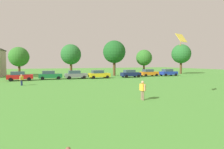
{
  "coord_description": "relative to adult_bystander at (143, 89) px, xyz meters",
  "views": [
    {
      "loc": [
        -1.47,
        -0.71,
        3.27
      ],
      "look_at": [
        3.15,
        11.15,
        2.48
      ],
      "focal_mm": 30.81,
      "sensor_mm": 36.0,
      "label": 1
    }
  ],
  "objects": [
    {
      "name": "parked_car_orange_5",
      "position": [
        16.18,
        24.7,
        -0.15
      ],
      "size": [
        4.3,
        2.02,
        1.68
      ],
      "color": "orange",
      "rests_on": "ground"
    },
    {
      "name": "adult_bystander",
      "position": [
        0.0,
        0.0,
        0.0
      ],
      "size": [
        0.33,
        0.81,
        1.7
      ],
      "rotation": [
        0.0,
        0.0,
        1.6
      ],
      "color": "#8C7259",
      "rests_on": "ground"
    },
    {
      "name": "tree_right",
      "position": [
        18.62,
        31.08,
        3.54
      ],
      "size": [
        4.32,
        4.32,
        6.74
      ],
      "color": "brown",
      "rests_on": "ground"
    },
    {
      "name": "parked_car_blue_6",
      "position": [
        21.36,
        24.18,
        -0.15
      ],
      "size": [
        4.3,
        2.02,
        1.68
      ],
      "color": "#1E38AD",
      "rests_on": "ground"
    },
    {
      "name": "kite",
      "position": [
        4.27,
        0.23,
        4.54
      ],
      "size": [
        1.4,
        0.98,
        1.15
      ],
      "color": "yellow"
    },
    {
      "name": "bystander_near_trees",
      "position": [
        -10.62,
        15.56,
        -0.06
      ],
      "size": [
        0.48,
        0.7,
        1.59
      ],
      "rotation": [
        0.0,
        0.0,
        1.14
      ],
      "color": "navy",
      "rests_on": "ground"
    },
    {
      "name": "parked_car_navy_4",
      "position": [
        10.55,
        23.25,
        -0.15
      ],
      "size": [
        4.3,
        2.02,
        1.68
      ],
      "color": "#141E4C",
      "rests_on": "ground"
    },
    {
      "name": "parked_car_gray_2",
      "position": [
        -1.37,
        23.94,
        -0.15
      ],
      "size": [
        4.3,
        2.02,
        1.68
      ],
      "color": "slate",
      "rests_on": "ground"
    },
    {
      "name": "tree_center_left",
      "position": [
        -0.73,
        33.19,
        4.22
      ],
      "size": [
        4.97,
        4.97,
        7.75
      ],
      "color": "brown",
      "rests_on": "ground"
    },
    {
      "name": "ground_plane",
      "position": [
        -7.03,
        16.24,
        -1.01
      ],
      "size": [
        160.0,
        160.0,
        0.0
      ],
      "primitive_type": "plane",
      "color": "#4C9338"
    },
    {
      "name": "parked_car_red_0",
      "position": [
        -11.47,
        23.57,
        -0.15
      ],
      "size": [
        4.3,
        2.02,
        1.68
      ],
      "color": "red",
      "rests_on": "ground"
    },
    {
      "name": "parked_car_green_1",
      "position": [
        -6.26,
        24.34,
        -0.15
      ],
      "size": [
        4.3,
        2.02,
        1.68
      ],
      "color": "#196B38",
      "rests_on": "ground"
    },
    {
      "name": "tree_center_right",
      "position": [
        9.35,
        29.75,
        4.87
      ],
      "size": [
        5.59,
        5.59,
        8.71
      ],
      "color": "brown",
      "rests_on": "ground"
    },
    {
      "name": "tree_left",
      "position": [
        -12.15,
        31.89,
        3.49
      ],
      "size": [
        4.27,
        4.27,
        6.66
      ],
      "color": "brown",
      "rests_on": "ground"
    },
    {
      "name": "parked_car_yellow_3",
      "position": [
        3.31,
        23.29,
        -0.15
      ],
      "size": [
        4.3,
        2.02,
        1.68
      ],
      "color": "yellow",
      "rests_on": "ground"
    },
    {
      "name": "tree_far_right",
      "position": [
        30.21,
        29.99,
        4.74
      ],
      "size": [
        5.46,
        5.46,
        8.51
      ],
      "color": "brown",
      "rests_on": "ground"
    }
  ]
}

